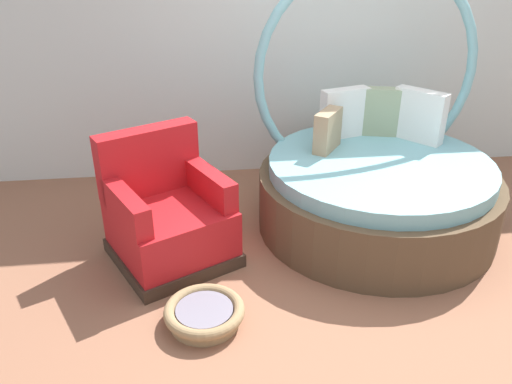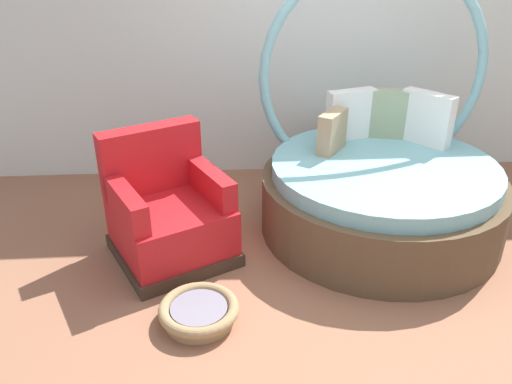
{
  "view_description": "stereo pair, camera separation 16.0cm",
  "coord_description": "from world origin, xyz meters",
  "views": [
    {
      "loc": [
        -1.09,
        -2.77,
        2.22
      ],
      "look_at": [
        -0.7,
        0.46,
        0.55
      ],
      "focal_mm": 36.05,
      "sensor_mm": 36.0,
      "label": 1
    },
    {
      "loc": [
        -0.93,
        -2.79,
        2.22
      ],
      "look_at": [
        -0.7,
        0.46,
        0.55
      ],
      "focal_mm": 36.05,
      "sensor_mm": 36.0,
      "label": 2
    }
  ],
  "objects": [
    {
      "name": "ground_plane",
      "position": [
        0.0,
        0.0,
        -0.01
      ],
      "size": [
        8.0,
        8.0,
        0.02
      ],
      "primitive_type": "cube",
      "color": "#936047"
    },
    {
      "name": "back_wall",
      "position": [
        0.0,
        2.1,
        1.39
      ],
      "size": [
        8.0,
        0.12,
        2.78
      ],
      "primitive_type": "cube",
      "color": "silver",
      "rests_on": "ground_plane"
    },
    {
      "name": "round_daybed",
      "position": [
        0.33,
        0.87,
        0.41
      ],
      "size": [
        1.92,
        1.92,
        2.09
      ],
      "color": "brown",
      "rests_on": "ground_plane"
    },
    {
      "name": "red_armchair",
      "position": [
        -1.35,
        0.55,
        0.33
      ],
      "size": [
        1.07,
        1.07,
        0.94
      ],
      "color": "#38281E",
      "rests_on": "ground_plane"
    },
    {
      "name": "pet_basket",
      "position": [
        -1.11,
        -0.24,
        0.07
      ],
      "size": [
        0.51,
        0.51,
        0.13
      ],
      "color": "#9E7F56",
      "rests_on": "ground_plane"
    }
  ]
}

